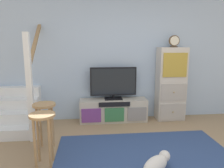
% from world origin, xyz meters
% --- Properties ---
extents(back_wall, '(6.40, 0.12, 2.70)m').
position_xyz_m(back_wall, '(0.00, 2.46, 1.35)').
color(back_wall, '#A8BCD1').
rests_on(back_wall, ground_plane).
extents(area_rug, '(2.60, 1.80, 0.01)m').
position_xyz_m(area_rug, '(0.00, 0.60, 0.01)').
color(area_rug, navy).
rests_on(area_rug, ground_plane).
extents(media_console, '(1.40, 0.38, 0.47)m').
position_xyz_m(media_console, '(-0.30, 2.19, 0.24)').
color(media_console, '#BCB29E').
rests_on(media_console, ground_plane).
extents(television, '(0.95, 0.22, 0.67)m').
position_xyz_m(television, '(-0.30, 2.22, 0.82)').
color(television, black).
rests_on(television, media_console).
extents(side_cabinet, '(0.58, 0.38, 1.54)m').
position_xyz_m(side_cabinet, '(0.92, 2.20, 0.77)').
color(side_cabinet, beige).
rests_on(side_cabinet, ground_plane).
extents(desk_clock, '(0.22, 0.08, 0.24)m').
position_xyz_m(desk_clock, '(0.94, 2.19, 1.66)').
color(desk_clock, '#4C3823').
rests_on(desk_clock, side_cabinet).
extents(staircase, '(1.00, 1.36, 2.20)m').
position_xyz_m(staircase, '(-2.24, 2.20, 0.37)').
color(staircase, white).
rests_on(staircase, ground_plane).
extents(bar_stool_near, '(0.34, 0.34, 0.72)m').
position_xyz_m(bar_stool_near, '(-1.41, 0.63, 0.54)').
color(bar_stool_near, '#A37A4C').
rests_on(bar_stool_near, ground_plane).
extents(bar_stool_far, '(0.34, 0.34, 0.73)m').
position_xyz_m(bar_stool_far, '(-1.47, 1.08, 0.54)').
color(bar_stool_far, '#A37A4C').
rests_on(bar_stool_far, ground_plane).
extents(dog, '(0.47, 0.43, 0.23)m').
position_xyz_m(dog, '(0.05, 0.30, 0.12)').
color(dog, beige).
rests_on(dog, ground_plane).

